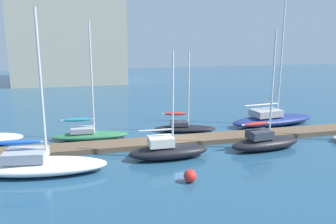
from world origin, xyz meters
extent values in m
plane|color=navy|center=(0.00, 0.00, 0.00)|extent=(120.00, 120.00, 0.00)
cube|color=brown|center=(0.00, 0.00, 0.18)|extent=(31.84, 2.04, 0.36)
ellipsoid|color=white|center=(-9.16, -3.66, 0.44)|extent=(8.01, 3.44, 0.89)
cube|color=#9EA3AD|center=(-9.93, -3.56, 1.17)|extent=(2.52, 2.03, 0.58)
cylinder|color=silver|center=(-8.78, -3.70, 5.19)|extent=(0.15, 0.15, 8.61)
cylinder|color=silver|center=(-10.39, -3.51, 1.96)|extent=(3.25, 0.51, 0.12)
ellipsoid|color=blue|center=(-10.39, -3.51, 1.96)|extent=(2.96, 0.71, 0.28)
ellipsoid|color=#2D7047|center=(-6.11, 2.57, 0.30)|extent=(5.96, 1.99, 0.61)
cube|color=#9EA3AD|center=(-6.69, 2.61, 0.80)|extent=(1.83, 1.24, 0.39)
cylinder|color=silver|center=(-5.82, 2.55, 4.81)|extent=(0.14, 0.14, 8.41)
cylinder|color=silver|center=(-7.04, 2.63, 1.63)|extent=(2.46, 0.27, 0.11)
ellipsoid|color=teal|center=(-7.04, 2.63, 1.63)|extent=(2.24, 0.51, 0.28)
ellipsoid|color=black|center=(-1.20, -3.03, 0.46)|extent=(5.37, 1.82, 0.92)
cube|color=silver|center=(-1.74, -3.03, 1.23)|extent=(1.61, 1.27, 0.60)
cylinder|color=silver|center=(-0.93, -3.03, 3.98)|extent=(0.13, 0.13, 6.11)
cylinder|color=silver|center=(-2.06, -3.03, 2.01)|extent=(2.25, 0.11, 0.11)
ellipsoid|color=black|center=(1.71, 2.88, 0.28)|extent=(5.35, 2.68, 0.56)
cube|color=#333842|center=(1.21, 3.01, 0.74)|extent=(1.75, 1.39, 0.36)
cylinder|color=silver|center=(1.96, 2.82, 3.66)|extent=(0.13, 0.13, 6.21)
cylinder|color=silver|center=(0.91, 3.08, 1.57)|extent=(2.12, 0.62, 0.10)
ellipsoid|color=#B72D28|center=(0.91, 3.08, 1.57)|extent=(1.97, 0.81, 0.28)
ellipsoid|color=black|center=(5.96, -2.90, 0.44)|extent=(5.57, 2.27, 0.88)
cube|color=#333842|center=(5.42, -2.95, 1.17)|extent=(1.74, 1.37, 0.57)
cylinder|color=silver|center=(6.23, -2.87, 4.64)|extent=(0.13, 0.13, 7.52)
cylinder|color=silver|center=(5.10, -2.98, 1.96)|extent=(2.28, 0.33, 0.11)
ellipsoid|color=#B72D28|center=(5.10, -2.98, 1.96)|extent=(2.07, 0.56, 0.28)
ellipsoid|color=navy|center=(10.14, 3.16, 0.45)|extent=(8.60, 3.60, 0.90)
cube|color=#9EA3AD|center=(9.31, 3.06, 1.19)|extent=(2.71, 2.10, 0.58)
cylinder|color=silver|center=(10.55, 3.21, 6.61)|extent=(0.15, 0.15, 11.42)
cylinder|color=silver|center=(8.82, 2.99, 1.97)|extent=(3.49, 0.56, 0.12)
sphere|color=red|center=(-0.96, -6.98, 0.37)|extent=(0.73, 0.73, 0.73)
cube|color=#BCB299|center=(-8.18, 38.93, 7.49)|extent=(17.88, 13.91, 14.99)
camera|label=1|loc=(-6.49, -24.13, 8.05)|focal=37.02mm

